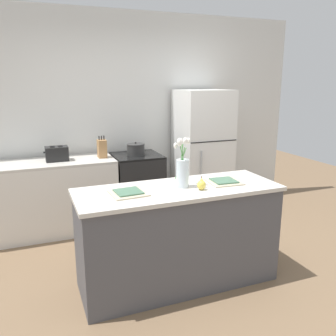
{
  "coord_description": "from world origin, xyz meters",
  "views": [
    {
      "loc": [
        -1.18,
        -2.72,
        1.83
      ],
      "look_at": [
        0.0,
        0.25,
        1.03
      ],
      "focal_mm": 38.0,
      "sensor_mm": 36.0,
      "label": 1
    }
  ],
  "objects_px": {
    "refrigerator": "(202,152)",
    "toaster": "(57,154)",
    "pear_figurine": "(201,184)",
    "plate_setting_right": "(224,181)",
    "knife_block": "(102,149)",
    "plate_setting_left": "(128,192)",
    "cooking_pot": "(136,149)",
    "flower_vase": "(182,169)",
    "stove_range": "(137,188)"
  },
  "relations": [
    {
      "from": "toaster",
      "to": "refrigerator",
      "type": "bearing_deg",
      "value": -0.33
    },
    {
      "from": "stove_range",
      "to": "refrigerator",
      "type": "bearing_deg",
      "value": 0.04
    },
    {
      "from": "plate_setting_left",
      "to": "cooking_pot",
      "type": "xyz_separation_m",
      "value": [
        0.53,
        1.57,
        0.04
      ]
    },
    {
      "from": "flower_vase",
      "to": "knife_block",
      "type": "relative_size",
      "value": 1.65
    },
    {
      "from": "plate_setting_left",
      "to": "cooking_pot",
      "type": "distance_m",
      "value": 1.66
    },
    {
      "from": "refrigerator",
      "to": "cooking_pot",
      "type": "height_order",
      "value": "refrigerator"
    },
    {
      "from": "cooking_pot",
      "to": "knife_block",
      "type": "xyz_separation_m",
      "value": [
        -0.43,
        0.02,
        0.04
      ]
    },
    {
      "from": "plate_setting_left",
      "to": "knife_block",
      "type": "relative_size",
      "value": 1.14
    },
    {
      "from": "flower_vase",
      "to": "cooking_pot",
      "type": "distance_m",
      "value": 1.57
    },
    {
      "from": "cooking_pot",
      "to": "plate_setting_right",
      "type": "bearing_deg",
      "value": -76.74
    },
    {
      "from": "plate_setting_right",
      "to": "refrigerator",
      "type": "bearing_deg",
      "value": 69.46
    },
    {
      "from": "refrigerator",
      "to": "toaster",
      "type": "bearing_deg",
      "value": 179.67
    },
    {
      "from": "pear_figurine",
      "to": "plate_setting_right",
      "type": "bearing_deg",
      "value": 23.93
    },
    {
      "from": "pear_figurine",
      "to": "cooking_pot",
      "type": "bearing_deg",
      "value": 92.58
    },
    {
      "from": "flower_vase",
      "to": "plate_setting_right",
      "type": "xyz_separation_m",
      "value": [
        0.41,
        -0.01,
        -0.15
      ]
    },
    {
      "from": "refrigerator",
      "to": "pear_figurine",
      "type": "height_order",
      "value": "refrigerator"
    },
    {
      "from": "pear_figurine",
      "to": "plate_setting_right",
      "type": "relative_size",
      "value": 0.39
    },
    {
      "from": "pear_figurine",
      "to": "plate_setting_right",
      "type": "distance_m",
      "value": 0.32
    },
    {
      "from": "plate_setting_right",
      "to": "plate_setting_left",
      "type": "bearing_deg",
      "value": 180.0
    },
    {
      "from": "plate_setting_left",
      "to": "toaster",
      "type": "distance_m",
      "value": 1.66
    },
    {
      "from": "plate_setting_right",
      "to": "knife_block",
      "type": "distance_m",
      "value": 1.79
    },
    {
      "from": "plate_setting_right",
      "to": "knife_block",
      "type": "height_order",
      "value": "knife_block"
    },
    {
      "from": "flower_vase",
      "to": "toaster",
      "type": "bearing_deg",
      "value": 119.96
    },
    {
      "from": "toaster",
      "to": "plate_setting_right",
      "type": "bearing_deg",
      "value": -50.27
    },
    {
      "from": "flower_vase",
      "to": "cooking_pot",
      "type": "xyz_separation_m",
      "value": [
        0.04,
        1.57,
        -0.11
      ]
    },
    {
      "from": "stove_range",
      "to": "cooking_pot",
      "type": "relative_size",
      "value": 3.83
    },
    {
      "from": "cooking_pot",
      "to": "knife_block",
      "type": "relative_size",
      "value": 0.86
    },
    {
      "from": "plate_setting_right",
      "to": "toaster",
      "type": "distance_m",
      "value": 2.09
    },
    {
      "from": "plate_setting_right",
      "to": "pear_figurine",
      "type": "bearing_deg",
      "value": -156.07
    },
    {
      "from": "pear_figurine",
      "to": "knife_block",
      "type": "relative_size",
      "value": 0.45
    },
    {
      "from": "toaster",
      "to": "plate_setting_left",
      "type": "bearing_deg",
      "value": -74.97
    },
    {
      "from": "stove_range",
      "to": "toaster",
      "type": "height_order",
      "value": "toaster"
    },
    {
      "from": "stove_range",
      "to": "plate_setting_right",
      "type": "relative_size",
      "value": 2.88
    },
    {
      "from": "flower_vase",
      "to": "pear_figurine",
      "type": "bearing_deg",
      "value": -48.92
    },
    {
      "from": "plate_setting_left",
      "to": "plate_setting_right",
      "type": "height_order",
      "value": "same"
    },
    {
      "from": "stove_range",
      "to": "flower_vase",
      "type": "height_order",
      "value": "flower_vase"
    },
    {
      "from": "stove_range",
      "to": "pear_figurine",
      "type": "relative_size",
      "value": 7.34
    },
    {
      "from": "cooking_pot",
      "to": "plate_setting_left",
      "type": "bearing_deg",
      "value": -108.76
    },
    {
      "from": "stove_range",
      "to": "plate_setting_left",
      "type": "bearing_deg",
      "value": -109.09
    },
    {
      "from": "stove_range",
      "to": "plate_setting_right",
      "type": "height_order",
      "value": "plate_setting_right"
    },
    {
      "from": "refrigerator",
      "to": "pear_figurine",
      "type": "bearing_deg",
      "value": -117.32
    },
    {
      "from": "stove_range",
      "to": "flower_vase",
      "type": "distance_m",
      "value": 1.71
    },
    {
      "from": "toaster",
      "to": "cooking_pot",
      "type": "relative_size",
      "value": 1.2
    },
    {
      "from": "refrigerator",
      "to": "plate_setting_right",
      "type": "relative_size",
      "value": 5.51
    },
    {
      "from": "toaster",
      "to": "knife_block",
      "type": "xyz_separation_m",
      "value": [
        0.54,
        -0.01,
        0.03
      ]
    },
    {
      "from": "cooking_pot",
      "to": "pear_figurine",
      "type": "bearing_deg",
      "value": -87.42
    },
    {
      "from": "plate_setting_left",
      "to": "refrigerator",
      "type": "bearing_deg",
      "value": 46.73
    },
    {
      "from": "flower_vase",
      "to": "plate_setting_left",
      "type": "relative_size",
      "value": 1.44
    },
    {
      "from": "plate_setting_left",
      "to": "pear_figurine",
      "type": "bearing_deg",
      "value": -12.05
    },
    {
      "from": "plate_setting_left",
      "to": "cooking_pot",
      "type": "bearing_deg",
      "value": 71.24
    }
  ]
}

